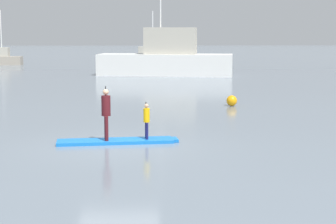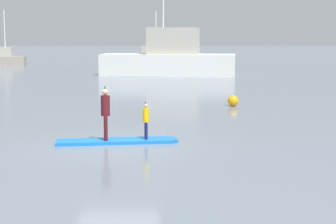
% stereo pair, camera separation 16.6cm
% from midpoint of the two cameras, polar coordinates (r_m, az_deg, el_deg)
% --- Properties ---
extents(ground_plane, '(240.00, 240.00, 0.00)m').
position_cam_midpoint_polar(ground_plane, '(16.95, -5.41, -3.46)').
color(ground_plane, slate).
extents(paddleboard_near, '(3.78, 1.16, 0.10)m').
position_cam_midpoint_polar(paddleboard_near, '(17.45, -5.41, -2.96)').
color(paddleboard_near, blue).
rests_on(paddleboard_near, ground).
extents(paddler_adult, '(0.31, 0.50, 1.64)m').
position_cam_midpoint_polar(paddler_adult, '(17.28, -6.59, 0.11)').
color(paddler_adult, '#4C1419').
rests_on(paddler_adult, paddleboard_near).
extents(paddler_child_solo, '(0.21, 0.39, 1.14)m').
position_cam_midpoint_polar(paddler_child_solo, '(17.40, -2.47, -0.73)').
color(paddler_child_solo, '#19194C').
rests_on(paddler_child_solo, paddleboard_near).
extents(fishing_boat_white_large, '(10.75, 4.43, 10.57)m').
position_cam_midpoint_polar(fishing_boat_white_large, '(44.03, -0.25, 5.45)').
color(fishing_boat_white_large, silver).
rests_on(fishing_boat_white_large, ground).
extents(motor_boat_small_navy, '(5.48, 2.16, 5.43)m').
position_cam_midpoint_polar(motor_boat_small_navy, '(56.86, -1.58, 5.44)').
color(motor_boat_small_navy, silver).
rests_on(motor_boat_small_navy, ground).
extents(mooring_buoy_near, '(0.49, 0.49, 0.49)m').
position_cam_midpoint_polar(mooring_buoy_near, '(26.03, 6.31, 1.15)').
color(mooring_buoy_near, orange).
rests_on(mooring_buoy_near, ground).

